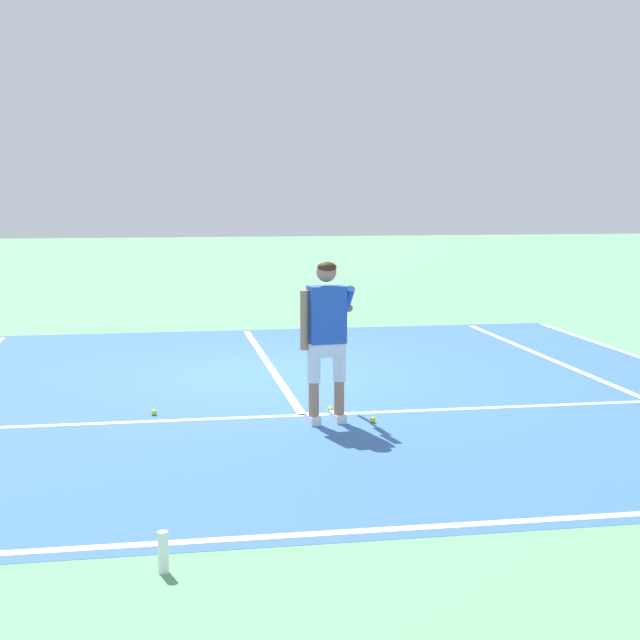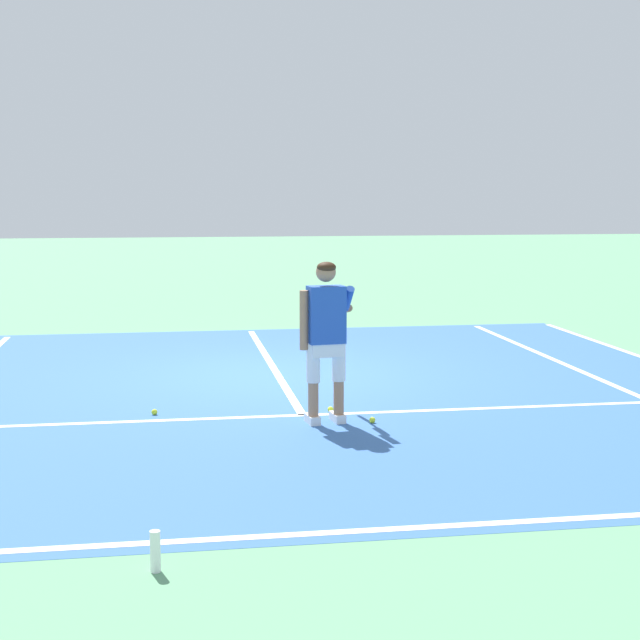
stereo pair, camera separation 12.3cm
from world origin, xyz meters
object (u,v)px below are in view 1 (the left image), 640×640
Objects in this scene: tennis_player at (326,330)px; tennis_ball_near_feet at (330,409)px; tennis_ball_by_baseline at (373,420)px; water_bottle at (163,552)px; tennis_ball_mid_court at (154,412)px.

tennis_ball_near_feet is (0.13, 0.46, -0.96)m from tennis_player.
tennis_ball_by_baseline is (0.35, -0.56, 0.00)m from tennis_ball_near_feet.
tennis_ball_by_baseline is 4.29m from water_bottle.
tennis_ball_mid_court is at bearing 160.33° from tennis_player.
tennis_ball_near_feet and tennis_ball_mid_court have the same top height.
tennis_ball_near_feet is 1.00× the size of tennis_ball_by_baseline.
tennis_ball_mid_court is at bearing 90.75° from water_bottle.
tennis_player is 2.14m from tennis_ball_mid_court.
tennis_ball_near_feet is 4.63m from water_bottle.
tennis_ball_mid_court is (-2.28, 0.74, 0.00)m from tennis_ball_by_baseline.
tennis_ball_near_feet and tennis_ball_by_baseline have the same top height.
tennis_player is at bearing 65.16° from water_bottle.
tennis_player reaches higher than tennis_ball_mid_court.
tennis_ball_near_feet is 1.94m from tennis_ball_mid_court.
tennis_player is at bearing -19.67° from tennis_ball_mid_court.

